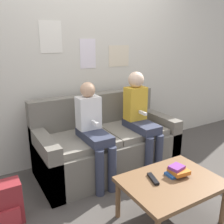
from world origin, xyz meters
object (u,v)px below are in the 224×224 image
Objects in this scene: person_left at (94,129)px; backpack at (7,204)px; couch at (106,145)px; person_right at (141,116)px; coffee_table at (171,185)px; tv_remote at (153,179)px.

backpack is at bearing -167.21° from person_left.
couch is at bearing 18.76° from backpack.
couch is 1.41× the size of person_right.
person_right reaches higher than backpack.
person_left is at bearing 107.53° from coffee_table.
couch is at bearing 91.46° from coffee_table.
couch is 0.54m from person_right.
coffee_table is 1.00m from person_right.
backpack is at bearing -171.77° from person_right.
person_left is 1.04m from backpack.
coffee_table reaches higher than backpack.
person_left is 6.21× the size of tv_remote.
coffee_table is 4.60× the size of tv_remote.
coffee_table is 1.38m from backpack.
tv_remote is (-0.10, -0.98, 0.11)m from couch.
coffee_table is at bearing -88.54° from couch.
coffee_table is at bearing -16.41° from tv_remote.
person_left is 0.94× the size of person_right.
couch is at bearing 100.30° from tv_remote.
tv_remote is at bearing -119.83° from person_right.
couch reaches higher than coffee_table.
person_left is (-0.28, 0.88, 0.26)m from coffee_table.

